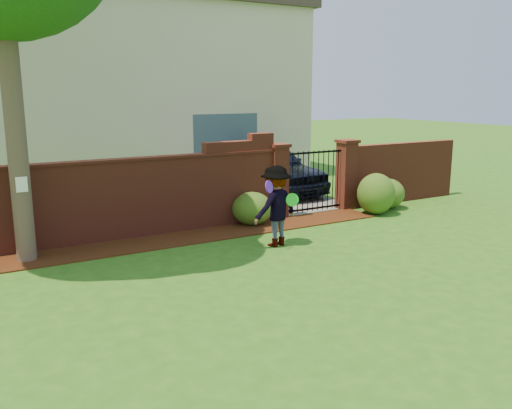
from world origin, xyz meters
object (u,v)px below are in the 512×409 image
frisbee_green (292,200)px  frisbee_purple (269,187)px  man (277,206)px  car (273,168)px

frisbee_green → frisbee_purple: bearing=-171.8°
man → car: bearing=-132.5°
man → frisbee_green: 0.34m
frisbee_purple → car: bearing=57.4°
frisbee_purple → frisbee_green: 0.70m
frisbee_purple → frisbee_green: bearing=8.2°
frisbee_purple → frisbee_green: frisbee_purple is taller
car → man: size_ratio=2.73×
car → frisbee_purple: (-3.39, -5.29, 0.54)m
man → frisbee_green: (0.27, -0.16, 0.14)m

